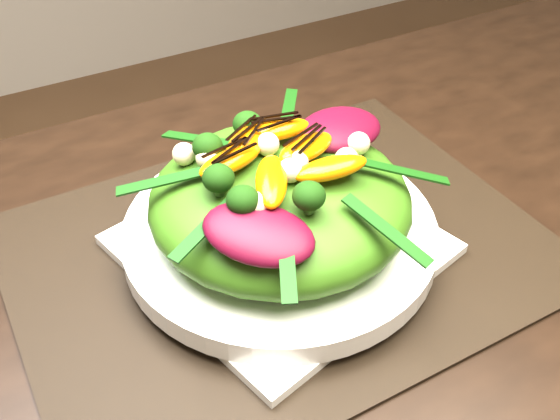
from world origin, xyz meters
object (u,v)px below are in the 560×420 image
placemat (280,249)px  lettuce_mound (280,200)px  orange_segment (257,142)px  salad_bowl (280,232)px  plate_base (280,244)px

placemat → lettuce_mound: (0.00, 0.00, 0.06)m
lettuce_mound → orange_segment: 0.05m
lettuce_mound → salad_bowl: bearing=0.0°
plate_base → salad_bowl: size_ratio=0.86×
salad_bowl → lettuce_mound: 0.04m
placemat → plate_base: 0.01m
placemat → plate_base: size_ratio=1.95×
placemat → plate_base: bearing=90.0°
plate_base → orange_segment: (-0.01, 0.03, 0.09)m
placemat → salad_bowl: bearing=0.0°
placemat → lettuce_mound: size_ratio=2.06×
plate_base → salad_bowl: bearing=-90.0°
salad_bowl → placemat: bearing=0.0°
lettuce_mound → orange_segment: orange_segment is taller
placemat → orange_segment: bearing=103.2°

